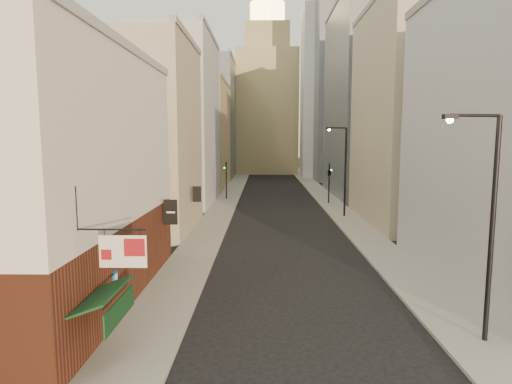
% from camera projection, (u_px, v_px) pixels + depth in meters
% --- Properties ---
extents(sidewalk_left, '(3.00, 140.00, 0.15)m').
position_uv_depth(sidewalk_left, '(233.00, 190.00, 66.37)').
color(sidewalk_left, gray).
rests_on(sidewalk_left, ground).
extents(sidewalk_right, '(3.00, 140.00, 0.15)m').
position_uv_depth(sidewalk_right, '(317.00, 190.00, 66.15)').
color(sidewalk_right, gray).
rests_on(sidewalk_right, ground).
extents(near_building_left, '(8.30, 23.04, 12.30)m').
position_uv_depth(near_building_left, '(68.00, 179.00, 20.07)').
color(near_building_left, maroon).
rests_on(near_building_left, ground).
extents(left_bldg_beige, '(8.00, 12.00, 16.00)m').
position_uv_depth(left_bldg_beige, '(145.00, 138.00, 36.72)').
color(left_bldg_beige, gray).
rests_on(left_bldg_beige, ground).
extents(left_bldg_grey, '(8.00, 16.00, 20.00)m').
position_uv_depth(left_bldg_grey, '(181.00, 122.00, 52.36)').
color(left_bldg_grey, '#A2A3A7').
rests_on(left_bldg_grey, ground).
extents(left_bldg_tan, '(8.00, 18.00, 17.00)m').
position_uv_depth(left_bldg_tan, '(202.00, 136.00, 70.40)').
color(left_bldg_tan, '#92835A').
rests_on(left_bldg_tan, ground).
extents(left_bldg_wingrid, '(8.00, 20.00, 24.00)m').
position_uv_depth(left_bldg_wingrid, '(215.00, 120.00, 89.82)').
color(left_bldg_wingrid, gray).
rests_on(left_bldg_wingrid, ground).
extents(right_bldg_beige, '(8.00, 16.00, 20.00)m').
position_uv_depth(right_bldg_beige, '(411.00, 117.00, 40.03)').
color(right_bldg_beige, gray).
rests_on(right_bldg_beige, ground).
extents(right_bldg_wingrid, '(8.00, 20.00, 26.00)m').
position_uv_depth(right_bldg_wingrid, '(363.00, 103.00, 59.51)').
color(right_bldg_wingrid, gray).
rests_on(right_bldg_wingrid, ground).
extents(highrise, '(21.00, 23.00, 51.20)m').
position_uv_depth(highrise, '(362.00, 50.00, 85.65)').
color(highrise, gray).
rests_on(highrise, ground).
extents(clock_tower, '(14.00, 14.00, 44.90)m').
position_uv_depth(clock_tower, '(267.00, 98.00, 100.86)').
color(clock_tower, '#92835A').
rests_on(clock_tower, ground).
extents(white_tower, '(8.00, 8.00, 41.50)m').
position_uv_depth(white_tower, '(322.00, 86.00, 86.65)').
color(white_tower, silver).
rests_on(white_tower, ground).
extents(streetlamp_near, '(2.30, 0.53, 8.79)m').
position_uv_depth(streetlamp_near, '(487.00, 216.00, 15.94)').
color(streetlamp_near, black).
rests_on(streetlamp_near, ground).
extents(streetlamp_mid, '(2.23, 1.13, 9.07)m').
position_uv_depth(streetlamp_mid, '(343.00, 167.00, 42.79)').
color(streetlamp_mid, black).
rests_on(streetlamp_mid, ground).
extents(traffic_light_left, '(0.54, 0.43, 5.00)m').
position_uv_depth(traffic_light_left, '(226.00, 174.00, 55.71)').
color(traffic_light_left, black).
rests_on(traffic_light_left, ground).
extents(traffic_light_right, '(0.66, 0.66, 5.00)m').
position_uv_depth(traffic_light_right, '(329.00, 172.00, 51.86)').
color(traffic_light_right, black).
rests_on(traffic_light_right, ground).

